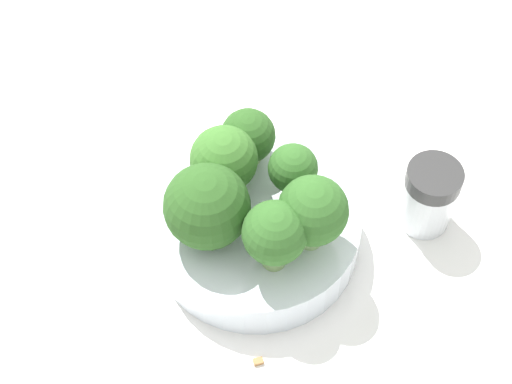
# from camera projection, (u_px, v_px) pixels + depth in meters

# --- Properties ---
(ground_plane) EXTENTS (3.00, 3.00, 0.00)m
(ground_plane) POSITION_uv_depth(u_px,v_px,m) (256.00, 242.00, 0.63)
(ground_plane) COLOR white
(bowl) EXTENTS (0.15, 0.15, 0.03)m
(bowl) POSITION_uv_depth(u_px,v_px,m) (256.00, 230.00, 0.62)
(bowl) COLOR silver
(bowl) RESTS_ON ground_plane
(broccoli_floret_0) EXTENTS (0.05, 0.05, 0.06)m
(broccoli_floret_0) POSITION_uv_depth(u_px,v_px,m) (313.00, 212.00, 0.56)
(broccoli_floret_0) COLOR #8EB770
(broccoli_floret_0) RESTS_ON bowl
(broccoli_floret_1) EXTENTS (0.05, 0.05, 0.06)m
(broccoli_floret_1) POSITION_uv_depth(u_px,v_px,m) (219.00, 163.00, 0.59)
(broccoli_floret_1) COLOR #8EB770
(broccoli_floret_1) RESTS_ON bowl
(broccoli_floret_2) EXTENTS (0.04, 0.04, 0.05)m
(broccoli_floret_2) POSITION_uv_depth(u_px,v_px,m) (248.00, 137.00, 0.61)
(broccoli_floret_2) COLOR #7A9E5B
(broccoli_floret_2) RESTS_ON bowl
(broccoli_floret_3) EXTENTS (0.04, 0.04, 0.05)m
(broccoli_floret_3) POSITION_uv_depth(u_px,v_px,m) (291.00, 168.00, 0.59)
(broccoli_floret_3) COLOR #84AD66
(broccoli_floret_3) RESTS_ON bowl
(broccoli_floret_4) EXTENTS (0.04, 0.04, 0.06)m
(broccoli_floret_4) POSITION_uv_depth(u_px,v_px,m) (275.00, 234.00, 0.55)
(broccoli_floret_4) COLOR #7A9E5B
(broccoli_floret_4) RESTS_ON bowl
(broccoli_floret_5) EXTENTS (0.06, 0.06, 0.06)m
(broccoli_floret_5) POSITION_uv_depth(u_px,v_px,m) (207.00, 207.00, 0.57)
(broccoli_floret_5) COLOR #7A9E5B
(broccoli_floret_5) RESTS_ON bowl
(pepper_shaker) EXTENTS (0.04, 0.04, 0.06)m
(pepper_shaker) POSITION_uv_depth(u_px,v_px,m) (429.00, 196.00, 0.62)
(pepper_shaker) COLOR silver
(pepper_shaker) RESTS_ON ground_plane
(almond_crumb_0) EXTENTS (0.01, 0.01, 0.01)m
(almond_crumb_0) POSITION_uv_depth(u_px,v_px,m) (258.00, 360.00, 0.58)
(almond_crumb_0) COLOR olive
(almond_crumb_0) RESTS_ON ground_plane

